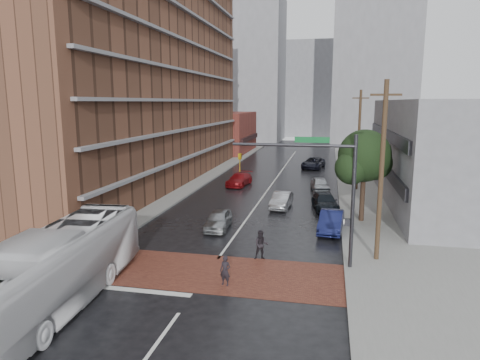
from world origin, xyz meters
The scene contains 24 objects.
ground centered at (0.00, 0.00, 0.00)m, with size 160.00×160.00×0.00m, color black.
crosswalk centered at (0.00, 0.50, 0.01)m, with size 14.00×5.00×0.02m, color brown.
sidewalk_west centered at (-11.50, 25.00, 0.07)m, with size 9.00×90.00×0.15m, color gray.
sidewalk_east centered at (11.50, 25.00, 0.07)m, with size 9.00×90.00×0.15m, color gray.
apartment_block centered at (-14.00, 24.00, 14.00)m, with size 10.00×44.00×28.00m, color brown.
storefront_west centered at (-12.00, 54.00, 3.50)m, with size 8.00×16.00×7.00m, color maroon.
building_east centered at (16.50, 20.00, 4.50)m, with size 11.00×26.00×9.00m, color gray.
distant_tower_west centered at (-14.00, 78.00, 16.00)m, with size 18.00×16.00×32.00m, color gray.
distant_tower_east centered at (14.00, 72.00, 18.00)m, with size 16.00×14.00×36.00m, color gray.
distant_tower_center centered at (0.00, 95.00, 12.00)m, with size 12.00×10.00×24.00m, color gray.
street_tree centered at (8.52, 12.03, 4.73)m, with size 4.20×4.10×6.90m.
signal_mast centered at (5.85, 2.50, 4.73)m, with size 6.50×0.30×7.20m.
utility_pole_near centered at (8.80, 4.00, 5.14)m, with size 1.60×0.26×10.00m.
utility_pole_far centered at (8.80, 24.00, 5.14)m, with size 1.60×0.26×10.00m.
transit_bus centered at (-5.44, -4.38, 1.71)m, with size 2.87×12.25×3.41m, color silver.
pedestrian_a centered at (1.26, -0.85, 0.75)m, with size 0.55×0.36×1.50m, color black.
pedestrian_b centered at (2.41, 3.00, 0.85)m, with size 0.82×0.64×1.70m, color black.
car_travel_a centered at (-1.48, 8.21, 0.67)m, with size 1.57×3.91×1.33m, color #929699.
car_travel_b centered at (2.19, 15.20, 0.66)m, with size 1.41×4.03×1.33m, color #B4B7BC.
car_travel_c centered at (-3.33, 24.08, 0.66)m, with size 1.86×4.58×1.33m, color maroon.
suv_travel centered at (3.94, 37.86, 0.74)m, with size 2.45×5.32×1.48m, color black.
car_parked_near centered at (6.30, 9.24, 0.72)m, with size 1.52×4.36×1.44m, color #151B4C.
car_parked_mid centered at (5.79, 15.48, 0.66)m, with size 1.85×4.56×1.32m, color black.
car_parked_far centered at (5.20, 22.74, 0.70)m, with size 1.65×4.10×1.40m, color #B1B5BA.
Camera 1 is at (6.00, -19.90, 8.83)m, focal length 32.00 mm.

